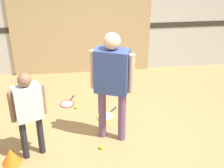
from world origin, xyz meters
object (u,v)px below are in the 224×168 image
object	(u,v)px
person_instructor	(112,77)
training_cone	(11,156)
tennis_ball_near_instructor	(101,147)
person_student_left	(28,107)
racket_second_spare	(106,116)
racket_spare_on_floor	(67,103)
tennis_ball_by_spare_racket	(77,107)

from	to	relation	value
person_instructor	training_cone	size ratio (longest dim) A/B	6.15
person_instructor	tennis_ball_near_instructor	size ratio (longest dim) A/B	25.93
person_student_left	person_instructor	bearing A→B (deg)	-8.67
tennis_ball_near_instructor	training_cone	distance (m)	1.29
person_student_left	racket_second_spare	xyz separation A→B (m)	(1.13, 0.90, -0.80)
person_student_left	racket_second_spare	bearing A→B (deg)	16.24
racket_second_spare	training_cone	distance (m)	1.78
racket_spare_on_floor	tennis_ball_near_instructor	xyz separation A→B (m)	(0.52, -1.40, 0.02)
person_student_left	racket_spare_on_floor	distance (m)	1.68
tennis_ball_by_spare_racket	training_cone	world-z (taller)	training_cone
person_instructor	person_student_left	bearing A→B (deg)	-144.66
tennis_ball_by_spare_racket	training_cone	distance (m)	1.66
racket_second_spare	tennis_ball_near_instructor	world-z (taller)	tennis_ball_near_instructor
person_student_left	racket_spare_on_floor	size ratio (longest dim) A/B	2.68
person_instructor	racket_spare_on_floor	size ratio (longest dim) A/B	3.53
tennis_ball_near_instructor	tennis_ball_by_spare_racket	world-z (taller)	same
person_student_left	racket_spare_on_floor	xyz separation A→B (m)	(0.46, 1.41, -0.80)
person_instructor	training_cone	world-z (taller)	person_instructor
racket_second_spare	person_student_left	bearing A→B (deg)	168.28
racket_spare_on_floor	racket_second_spare	world-z (taller)	same
person_student_left	tennis_ball_by_spare_racket	world-z (taller)	person_student_left
person_instructor	tennis_ball_near_instructor	world-z (taller)	person_instructor
person_student_left	tennis_ball_near_instructor	world-z (taller)	person_student_left
tennis_ball_near_instructor	tennis_ball_by_spare_racket	xyz separation A→B (m)	(-0.35, 1.21, 0.00)
person_student_left	training_cone	xyz separation A→B (m)	(-0.30, -0.15, -0.68)
training_cone	person_student_left	bearing A→B (deg)	27.32
person_student_left	racket_second_spare	distance (m)	1.65
training_cone	racket_second_spare	bearing A→B (deg)	36.51
racket_spare_on_floor	racket_second_spare	distance (m)	0.84
tennis_ball_by_spare_racket	person_instructor	bearing A→B (deg)	-59.79
person_instructor	tennis_ball_by_spare_racket	size ratio (longest dim) A/B	25.93
racket_spare_on_floor	training_cone	world-z (taller)	training_cone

